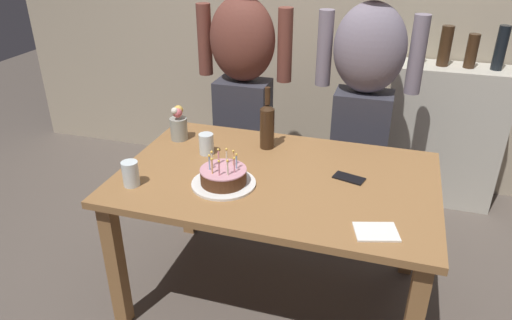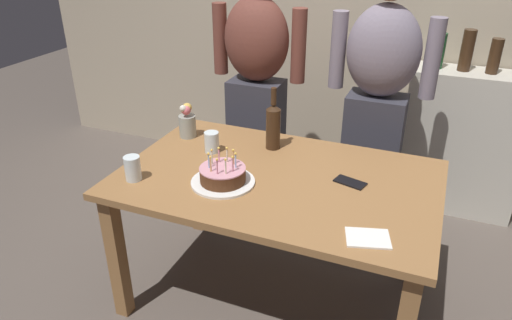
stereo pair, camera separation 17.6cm
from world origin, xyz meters
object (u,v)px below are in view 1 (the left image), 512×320
at_px(napkin_stack, 376,232).
at_px(person_woman_cardigan, 364,100).
at_px(birthday_cake, 224,178).
at_px(water_glass_near, 206,144).
at_px(person_man_bearded, 243,88).
at_px(water_glass_far, 131,174).
at_px(flower_vase, 179,125).
at_px(cell_phone, 349,178).
at_px(wine_bottle, 267,125).

bearing_deg(napkin_stack, person_woman_cardigan, 98.39).
bearing_deg(birthday_cake, water_glass_near, 125.37).
bearing_deg(napkin_stack, birthday_cake, 165.76).
relative_size(birthday_cake, person_man_bearded, 0.18).
height_order(water_glass_far, flower_vase, flower_vase).
height_order(birthday_cake, cell_phone, birthday_cake).
bearing_deg(person_man_bearded, birthday_cake, 103.26).
bearing_deg(person_woman_cardigan, water_glass_far, 49.70).
bearing_deg(person_man_bearded, person_woman_cardigan, -180.00).
relative_size(wine_bottle, person_man_bearded, 0.20).
bearing_deg(person_man_bearded, cell_phone, 135.92).
bearing_deg(water_glass_far, person_woman_cardigan, 49.70).
bearing_deg(wine_bottle, person_woman_cardigan, 49.76).
bearing_deg(flower_vase, person_woman_cardigan, 31.30).
distance_m(cell_phone, napkin_stack, 0.43).
height_order(water_glass_near, wine_bottle, wine_bottle).
xyz_separation_m(water_glass_near, wine_bottle, (0.28, 0.16, 0.08)).
distance_m(water_glass_near, cell_phone, 0.75).
distance_m(person_man_bearded, person_woman_cardigan, 0.76).
xyz_separation_m(water_glass_near, flower_vase, (-0.21, 0.12, 0.03)).
height_order(wine_bottle, person_woman_cardigan, person_woman_cardigan).
bearing_deg(birthday_cake, person_woman_cardigan, 61.45).
relative_size(water_glass_near, cell_phone, 0.76).
bearing_deg(cell_phone, napkin_stack, -53.47).
bearing_deg(person_man_bearded, flower_vase, 72.38).
bearing_deg(birthday_cake, napkin_stack, -14.24).
xyz_separation_m(wine_bottle, napkin_stack, (0.62, -0.62, -0.13)).
xyz_separation_m(napkin_stack, person_man_bearded, (-0.93, 1.15, 0.13)).
bearing_deg(water_glass_near, water_glass_far, -116.80).
relative_size(wine_bottle, flower_vase, 1.70).
xyz_separation_m(water_glass_near, person_man_bearded, (-0.03, 0.70, 0.08)).
relative_size(water_glass_near, wine_bottle, 0.33).
height_order(napkin_stack, flower_vase, flower_vase).
distance_m(water_glass_far, cell_phone, 1.01).
distance_m(wine_bottle, person_man_bearded, 0.62).
bearing_deg(person_woman_cardigan, cell_phone, 91.16).
bearing_deg(person_woman_cardigan, water_glass_near, 43.66).
bearing_deg(cell_phone, flower_vase, -175.07).
bearing_deg(person_woman_cardigan, wine_bottle, 49.76).
bearing_deg(water_glass_near, wine_bottle, 30.49).
bearing_deg(water_glass_near, flower_vase, 150.13).
bearing_deg(flower_vase, water_glass_near, -29.87).
distance_m(water_glass_near, person_woman_cardigan, 1.01).
height_order(water_glass_near, water_glass_far, water_glass_far).
bearing_deg(wine_bottle, birthday_cake, -100.36).
bearing_deg(napkin_stack, flower_vase, 152.47).
xyz_separation_m(birthday_cake, napkin_stack, (0.70, -0.18, -0.03)).
bearing_deg(wine_bottle, cell_phone, -25.35).
bearing_deg(napkin_stack, person_man_bearded, 128.90).
xyz_separation_m(cell_phone, flower_vase, (-0.96, 0.18, 0.08)).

